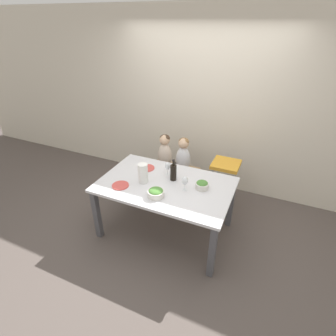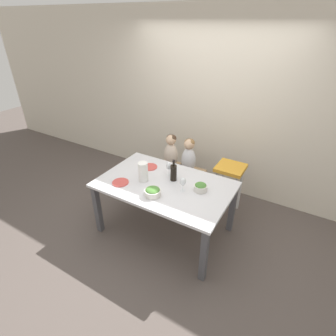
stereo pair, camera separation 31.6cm
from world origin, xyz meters
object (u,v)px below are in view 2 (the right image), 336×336
object	(u,v)px
chair_right_highchair	(230,176)
dinner_plate_front_left	(120,182)
paper_towel_roll	(143,172)
dinner_plate_back_left	(150,167)
wine_glass_near	(183,182)
chair_far_center	(188,176)
chair_far_left	(171,171)
wine_glass_far	(169,166)
salad_bowl_small	(201,187)
salad_bowl_large	(153,192)
person_child_left	(171,151)
person_child_center	(189,156)
wine_bottle	(174,172)

from	to	relation	value
chair_right_highchair	dinner_plate_front_left	distance (m)	1.50
paper_towel_roll	dinner_plate_back_left	bearing A→B (deg)	110.87
chair_right_highchair	dinner_plate_back_left	bearing A→B (deg)	-148.77
chair_right_highchair	wine_glass_near	xyz separation A→B (m)	(-0.30, -0.83, 0.27)
chair_far_center	paper_towel_roll	bearing A→B (deg)	-101.79
chair_far_left	dinner_plate_front_left	world-z (taller)	dinner_plate_front_left
wine_glass_far	salad_bowl_small	xyz separation A→B (m)	(0.50, -0.12, -0.08)
chair_far_center	salad_bowl_large	distance (m)	1.16
chair_far_left	person_child_left	distance (m)	0.35
salad_bowl_small	dinner_plate_front_left	bearing A→B (deg)	-159.01
salad_bowl_small	chair_far_center	bearing A→B (deg)	125.49
person_child_center	salad_bowl_large	distance (m)	1.09
chair_right_highchair	dinner_plate_back_left	world-z (taller)	dinner_plate_back_left
person_child_left	person_child_center	size ratio (longest dim) A/B	1.00
dinner_plate_front_left	dinner_plate_back_left	xyz separation A→B (m)	(0.09, 0.50, 0.00)
chair_far_left	wine_bottle	world-z (taller)	wine_bottle
chair_right_highchair	chair_far_left	bearing A→B (deg)	-180.00
person_child_left	paper_towel_roll	distance (m)	0.90
person_child_left	salad_bowl_large	bearing A→B (deg)	-70.28
person_child_center	wine_glass_far	bearing A→B (deg)	-88.25
person_child_left	wine_glass_far	xyz separation A→B (m)	(0.32, -0.60, 0.13)
wine_glass_near	chair_right_highchair	bearing A→B (deg)	70.27
chair_far_left	wine_glass_near	size ratio (longest dim) A/B	2.57
chair_right_highchair	person_child_left	bearing A→B (deg)	179.94
wine_glass_far	chair_far_center	bearing A→B (deg)	91.75
salad_bowl_small	paper_towel_roll	bearing A→B (deg)	-167.21
wine_bottle	chair_right_highchair	bearing A→B (deg)	53.44
dinner_plate_back_left	person_child_left	bearing A→B (deg)	89.87
wine_glass_near	salad_bowl_small	xyz separation A→B (m)	(0.18, 0.11, -0.08)
chair_far_center	wine_glass_far	xyz separation A→B (m)	(0.02, -0.60, 0.48)
chair_far_left	wine_bottle	size ratio (longest dim) A/B	1.66
paper_towel_roll	chair_far_left	bearing A→B (deg)	97.57
chair_far_center	person_child_center	bearing A→B (deg)	90.00
wine_glass_far	dinner_plate_front_left	bearing A→B (deg)	-131.48
chair_far_center	dinner_plate_front_left	bearing A→B (deg)	-110.26
chair_right_highchair	wine_glass_near	world-z (taller)	wine_glass_near
chair_far_center	wine_bottle	distance (m)	0.83
person_child_left	salad_bowl_large	size ratio (longest dim) A/B	2.85
salad_bowl_small	person_child_center	bearing A→B (deg)	125.46
wine_bottle	paper_towel_roll	bearing A→B (deg)	-147.99
salad_bowl_small	dinner_plate_back_left	distance (m)	0.83
chair_far_center	dinner_plate_back_left	world-z (taller)	dinner_plate_back_left
chair_far_left	paper_towel_roll	world-z (taller)	paper_towel_roll
wine_bottle	dinner_plate_back_left	size ratio (longest dim) A/B	1.38
salad_bowl_large	wine_glass_near	bearing A→B (deg)	44.97
wine_glass_near	wine_glass_far	distance (m)	0.40
person_child_center	dinner_plate_front_left	world-z (taller)	person_child_center
salad_bowl_small	person_child_left	bearing A→B (deg)	138.45
paper_towel_roll	dinner_plate_back_left	xyz separation A→B (m)	(-0.12, 0.31, -0.12)
person_child_center	salad_bowl_large	bearing A→B (deg)	-85.35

